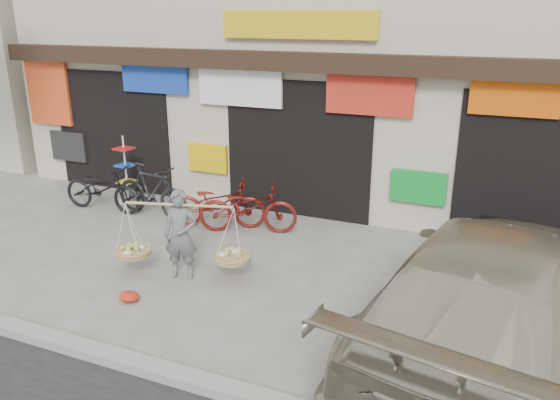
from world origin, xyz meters
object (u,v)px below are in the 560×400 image
at_px(street_vendor, 181,239).
at_px(bike_2, 248,207).
at_px(bike_0, 102,189).
at_px(bike_1, 152,191).
at_px(bike_3, 218,203).
at_px(suv, 497,293).
at_px(display_rack, 126,176).

height_order(street_vendor, bike_2, street_vendor).
height_order(bike_0, bike_1, bike_1).
relative_size(bike_0, bike_3, 0.98).
xyz_separation_m(bike_2, bike_3, (-0.64, 0.00, 0.00)).
bearing_deg(bike_3, bike_2, -108.94).
distance_m(bike_1, bike_2, 2.11).
relative_size(bike_1, suv, 0.30).
bearing_deg(street_vendor, bike_2, 71.65).
height_order(bike_3, display_rack, display_rack).
height_order(bike_3, suv, suv).
distance_m(street_vendor, bike_3, 2.15).
xyz_separation_m(bike_0, bike_2, (3.28, 0.12, 0.01)).
height_order(bike_0, suv, suv).
relative_size(bike_2, suv, 0.31).
bearing_deg(bike_2, bike_3, 71.06).
xyz_separation_m(street_vendor, bike_3, (-0.53, 2.08, -0.16)).
distance_m(bike_2, bike_3, 0.64).
distance_m(bike_3, display_rack, 2.59).
bearing_deg(street_vendor, bike_1, 118.95).
bearing_deg(bike_0, bike_1, -87.36).
relative_size(bike_0, display_rack, 1.24).
height_order(street_vendor, suv, suv).
height_order(bike_0, bike_2, bike_2).
distance_m(street_vendor, bike_1, 2.87).
xyz_separation_m(bike_3, suv, (5.03, -2.35, 0.34)).
distance_m(bike_0, bike_2, 3.28).
xyz_separation_m(bike_3, display_rack, (-2.53, 0.53, 0.11)).
xyz_separation_m(bike_2, display_rack, (-3.17, 0.53, 0.11)).
bearing_deg(bike_1, bike_0, 102.73).
bearing_deg(suv, bike_0, -5.94).
xyz_separation_m(bike_0, bike_1, (1.17, 0.10, 0.07)).
bearing_deg(bike_0, bike_2, -89.90).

